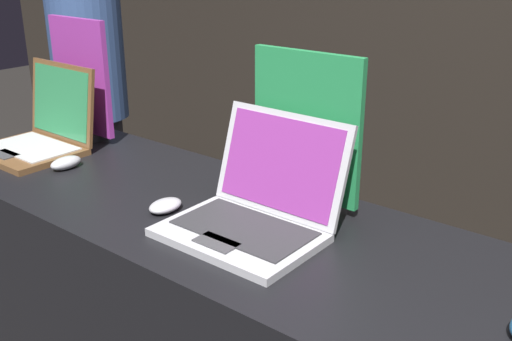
% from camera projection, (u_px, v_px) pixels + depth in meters
% --- Properties ---
extents(laptop_front, '(0.34, 0.31, 0.28)m').
position_uv_depth(laptop_front, '(41.00, 132.00, 2.02)').
color(laptop_front, brown).
rests_on(laptop_front, display_counter).
extents(mouse_front, '(0.06, 0.10, 0.04)m').
position_uv_depth(mouse_front, '(66.00, 163.00, 1.87)').
color(mouse_front, '#B2B2B7').
rests_on(mouse_front, display_counter).
extents(promo_stand_front, '(0.29, 0.07, 0.43)m').
position_uv_depth(promo_stand_front, '(82.00, 82.00, 2.11)').
color(promo_stand_front, black).
rests_on(promo_stand_front, display_counter).
extents(laptop_middle, '(0.37, 0.34, 0.27)m').
position_uv_depth(laptop_middle, '(256.00, 206.00, 1.46)').
color(laptop_middle, '#B7B7BC').
rests_on(laptop_middle, display_counter).
extents(mouse_middle, '(0.07, 0.10, 0.03)m').
position_uv_depth(mouse_middle, '(165.00, 206.00, 1.57)').
color(mouse_middle, '#B2B2B7').
rests_on(mouse_middle, display_counter).
extents(promo_stand_middle, '(0.32, 0.07, 0.41)m').
position_uv_depth(promo_stand_middle, '(306.00, 134.00, 1.56)').
color(promo_stand_middle, black).
rests_on(promo_stand_middle, display_counter).
extents(person_bystander, '(0.34, 0.34, 1.77)m').
position_uv_depth(person_bystander, '(92.00, 102.00, 2.86)').
color(person_bystander, '#282833').
rests_on(person_bystander, ground_plane).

